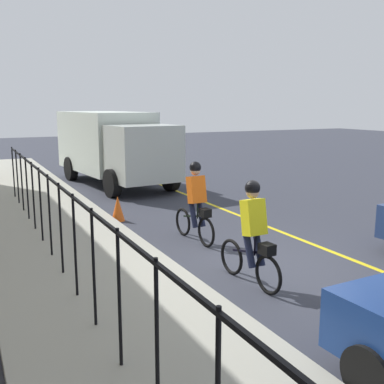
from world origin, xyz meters
TOP-DOWN VIEW (x-y plane):
  - ground_plane at (0.00, 0.00)m, footprint 80.00×80.00m
  - lane_line_centre at (0.00, -1.60)m, footprint 36.00×0.12m
  - sidewalk at (0.00, 3.40)m, footprint 40.00×3.20m
  - iron_fence at (1.00, 3.80)m, footprint 15.41×0.04m
  - cyclist_lead at (2.08, 0.63)m, footprint 1.71×0.38m
  - cyclist_follow at (-0.64, 0.95)m, footprint 1.71×0.38m
  - box_truck_background at (10.50, -0.04)m, footprint 6.91×3.09m
  - traffic_cone_near at (4.73, 1.62)m, footprint 0.36×0.36m

SIDE VIEW (x-z plane):
  - ground_plane at x=0.00m, z-range 0.00..0.00m
  - lane_line_centre at x=0.00m, z-range 0.00..0.01m
  - sidewalk at x=0.00m, z-range 0.00..0.15m
  - traffic_cone_near at x=4.73m, z-range 0.00..0.67m
  - cyclist_lead at x=2.08m, z-range 0.00..1.82m
  - cyclist_follow at x=-0.64m, z-range 0.00..1.82m
  - iron_fence at x=1.00m, z-range 0.44..2.04m
  - box_truck_background at x=10.50m, z-range 0.16..2.94m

